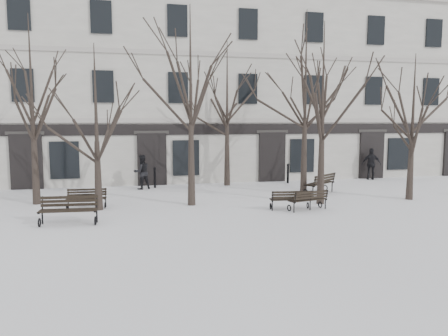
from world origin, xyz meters
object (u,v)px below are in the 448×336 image
object	(u,v)px
tree_0	(96,107)
bench_4	(321,183)
tree_2	(323,91)
bench_3	(87,198)
bench_2	(308,199)
tree_3	(413,109)
bench_1	(291,199)
tree_1	(191,82)
bench_0	(69,209)

from	to	relation	value
tree_0	bench_4	xyz separation A→B (m)	(10.46, 1.64, -3.59)
tree_2	bench_3	bearing A→B (deg)	172.94
tree_2	bench_3	world-z (taller)	tree_2
bench_2	bench_4	distance (m)	4.20
tree_3	bench_4	bearing A→B (deg)	145.52
bench_4	tree_2	bearing A→B (deg)	29.12
tree_2	bench_1	world-z (taller)	tree_2
bench_1	bench_4	world-z (taller)	bench_4
tree_2	tree_3	bearing A→B (deg)	1.00
tree_1	bench_2	size ratio (longest dim) A/B	4.84
tree_3	tree_2	bearing A→B (deg)	-179.00
tree_2	bench_4	bearing A→B (deg)	64.93
bench_1	bench_3	size ratio (longest dim) A/B	1.05
tree_0	tree_2	world-z (taller)	tree_2
tree_1	tree_0	bearing A→B (deg)	-177.09
bench_0	bench_4	world-z (taller)	bench_4
bench_0	bench_1	xyz separation A→B (m)	(8.46, 0.60, -0.09)
bench_0	bench_4	distance (m)	11.99
tree_0	bench_1	distance (m)	8.62
tree_1	bench_4	distance (m)	8.24
bench_1	bench_2	bearing A→B (deg)	168.69
tree_0	bench_1	xyz separation A→B (m)	(7.60, -1.71, -3.69)
tree_1	bench_3	xyz separation A→B (m)	(-4.34, 0.31, -4.79)
tree_1	bench_1	bearing A→B (deg)	-26.81
tree_0	bench_4	distance (m)	11.18
bench_1	bench_4	size ratio (longest dim) A/B	0.84
bench_2	bench_0	bearing A→B (deg)	-11.60
tree_1	bench_0	size ratio (longest dim) A/B	4.18
tree_2	tree_3	world-z (taller)	tree_2
tree_1	tree_3	distance (m)	10.06
tree_3	bench_1	bearing A→B (deg)	-170.22
tree_1	tree_2	distance (m)	5.61
tree_2	bench_4	distance (m)	5.03
tree_1	tree_2	size ratio (longest dim) A/B	1.08
bench_0	bench_4	xyz separation A→B (m)	(11.32, 3.95, 0.01)
tree_2	bench_0	distance (m)	11.20
tree_1	tree_2	xyz separation A→B (m)	(5.53, -0.92, -0.38)
tree_3	bench_2	size ratio (longest dim) A/B	3.81
bench_1	bench_4	distance (m)	4.41
bench_3	bench_2	bearing A→B (deg)	-13.17
tree_0	bench_0	bearing A→B (deg)	-110.55
bench_2	bench_3	bearing A→B (deg)	-29.44
tree_3	bench_2	distance (m)	6.75
tree_3	bench_0	distance (m)	15.18
bench_0	bench_1	bearing A→B (deg)	8.08
bench_1	bench_3	bearing A→B (deg)	-8.12
tree_0	bench_0	size ratio (longest dim) A/B	3.31
tree_3	bench_1	xyz separation A→B (m)	(-6.19, -1.07, -3.65)
tree_0	bench_1	bearing A→B (deg)	-12.70
bench_2	tree_1	bearing A→B (deg)	-39.55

